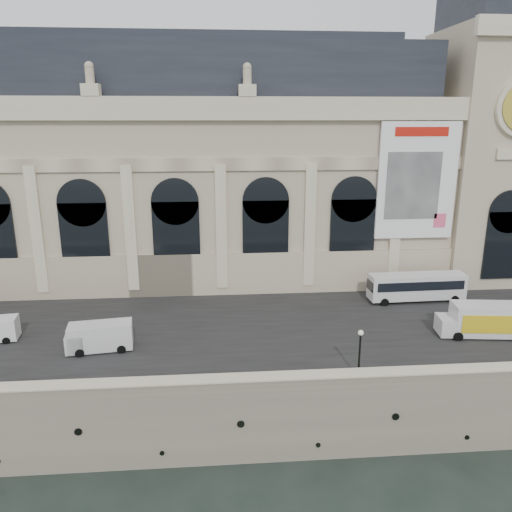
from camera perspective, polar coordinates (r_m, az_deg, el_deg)
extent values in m
plane|color=black|center=(41.87, -4.67, -22.76)|extent=(260.00, 260.00, 0.00)
cube|color=gray|center=(71.62, -4.77, -3.12)|extent=(160.00, 70.00, 6.00)
cube|color=#2D2D2D|center=(50.91, -4.85, -7.48)|extent=(160.00, 24.00, 0.06)
cube|color=gray|center=(38.67, -4.89, -14.58)|extent=(160.00, 1.20, 1.10)
cube|color=beige|center=(38.38, -4.91, -13.80)|extent=(160.00, 1.40, 0.12)
cube|color=#B9AC8E|center=(64.79, -10.41, 7.43)|extent=(68.00, 18.00, 22.00)
cube|color=beige|center=(57.78, -10.86, -2.25)|extent=(68.60, 0.40, 5.00)
cube|color=beige|center=(54.92, -11.89, 16.19)|extent=(69.00, 0.80, 2.40)
cube|color=beige|center=(55.29, -11.53, 10.18)|extent=(68.00, 0.30, 1.40)
cube|color=#23272F|center=(64.36, -11.06, 19.86)|extent=(64.00, 15.00, 6.00)
cube|color=#23272F|center=(64.72, -11.23, 22.94)|extent=(56.00, 10.00, 1.20)
cube|color=beige|center=(59.19, -23.76, 2.64)|extent=(1.20, 0.50, 14.00)
cube|color=black|center=(58.13, -18.93, 1.38)|extent=(5.20, 0.25, 9.00)
cylinder|color=black|center=(57.25, -19.32, 5.75)|extent=(5.20, 0.25, 5.20)
cube|color=beige|center=(56.68, -14.17, 2.97)|extent=(1.20, 0.50, 14.00)
cube|color=black|center=(56.47, -9.05, 1.64)|extent=(5.20, 0.25, 9.00)
cylinder|color=black|center=(55.57, -9.25, 6.15)|extent=(5.20, 0.25, 5.20)
cube|color=beige|center=(55.88, -4.00, 3.24)|extent=(1.20, 0.50, 14.00)
cube|color=black|center=(56.56, 1.10, 1.86)|extent=(5.20, 0.25, 9.00)
cylinder|color=black|center=(55.65, 1.13, 6.37)|extent=(5.20, 0.25, 5.20)
cube|color=beige|center=(56.85, 6.15, 3.40)|extent=(1.20, 0.50, 14.00)
cube|color=black|center=(58.38, 10.92, 2.02)|extent=(5.20, 0.25, 9.00)
cylinder|color=black|center=(57.51, 11.15, 6.38)|extent=(5.20, 0.25, 5.20)
cube|color=beige|center=(59.52, 15.67, 3.46)|extent=(1.20, 0.50, 14.00)
cube|color=white|center=(59.26, 17.93, 8.14)|extent=(9.00, 0.35, 13.00)
cube|color=#B3160B|center=(58.68, 18.45, 13.34)|extent=(6.00, 0.06, 1.00)
cube|color=gray|center=(58.95, 17.50, 7.65)|extent=(6.20, 0.06, 7.50)
cube|color=#E65179|center=(60.97, 20.26, 3.83)|extent=(1.40, 0.06, 1.60)
cube|color=#B9AC8E|center=(69.62, 24.58, 10.17)|extent=(12.00, 14.00, 30.00)
cube|color=#23272F|center=(70.55, 26.33, 24.40)|extent=(10.50, 12.50, 5.00)
cube|color=black|center=(64.90, 26.62, 1.08)|extent=(5.00, 0.25, 8.00)
cube|color=silver|center=(58.38, 17.90, -3.29)|extent=(10.79, 2.55, 2.77)
cube|color=black|center=(56.34, 12.91, -3.31)|extent=(0.14, 2.06, 1.07)
cube|color=black|center=(57.28, 18.39, -3.32)|extent=(9.83, 0.37, 0.98)
cube|color=black|center=(59.27, 17.48, -2.61)|extent=(9.83, 0.37, 0.98)
cylinder|color=black|center=(56.34, 14.49, -5.15)|extent=(0.90, 0.29, 0.89)
cylinder|color=black|center=(58.30, 13.73, -4.39)|extent=(0.90, 0.29, 0.89)
cylinder|color=black|center=(59.61, 21.76, -4.64)|extent=(0.90, 0.29, 0.89)
cylinder|color=black|center=(61.47, 20.81, -3.94)|extent=(0.90, 0.29, 0.89)
cylinder|color=black|center=(51.24, -26.64, -8.66)|extent=(0.70, 0.30, 0.68)
cylinder|color=black|center=(52.89, -26.14, -7.84)|extent=(0.70, 0.30, 0.68)
cube|color=silver|center=(46.49, -17.32, -8.72)|extent=(5.66, 2.80, 2.31)
cube|color=silver|center=(46.91, -19.95, -9.21)|extent=(1.78, 2.29, 1.61)
cube|color=black|center=(46.78, -20.70, -8.62)|extent=(0.29, 1.80, 0.80)
cylinder|color=black|center=(46.16, -19.51, -10.44)|extent=(0.79, 0.35, 0.76)
cylinder|color=black|center=(48.05, -19.20, -9.35)|extent=(0.79, 0.35, 0.76)
cylinder|color=black|center=(45.78, -15.13, -10.28)|extent=(0.79, 0.35, 0.76)
cylinder|color=black|center=(47.69, -15.02, -9.18)|extent=(0.79, 0.35, 0.76)
cube|color=silver|center=(51.81, 24.97, -6.57)|extent=(6.78, 3.24, 2.94)
cube|color=gold|center=(50.72, 25.52, -7.10)|extent=(5.63, 0.71, 1.74)
cube|color=#B3160B|center=(50.72, 25.52, -7.10)|extent=(3.25, 0.41, 0.65)
cube|color=silver|center=(50.72, 21.00, -7.38)|extent=(2.01, 2.58, 1.63)
cylinder|color=black|center=(50.09, 22.10, -8.54)|extent=(0.90, 0.40, 0.87)
cylinder|color=black|center=(52.24, 21.19, -7.44)|extent=(0.90, 0.40, 0.87)
cylinder|color=black|center=(54.28, 26.66, -7.21)|extent=(0.90, 0.40, 0.87)
cylinder|color=black|center=(41.30, 11.59, -13.33)|extent=(0.42, 0.42, 0.38)
cylinder|color=black|center=(40.50, 11.73, -11.18)|extent=(0.15, 0.15, 3.85)
sphere|color=beige|center=(39.64, 11.89, -8.57)|extent=(0.42, 0.42, 0.42)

